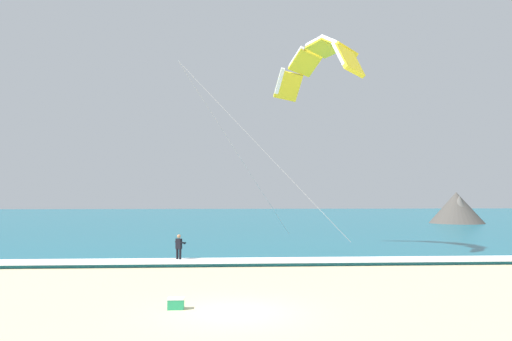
{
  "coord_description": "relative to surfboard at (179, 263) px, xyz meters",
  "views": [
    {
      "loc": [
        -0.31,
        -17.32,
        3.93
      ],
      "look_at": [
        1.68,
        14.89,
        5.57
      ],
      "focal_mm": 35.36,
      "sensor_mm": 36.0,
      "label": 1
    }
  ],
  "objects": [
    {
      "name": "kite_primary",
      "position": [
        8.97,
        3.44,
        13.04
      ],
      "size": [
        11.3,
        9.17,
        13.29
      ],
      "color": "yellow"
    },
    {
      "name": "kitesurfer",
      "position": [
        0.01,
        0.02,
        0.91
      ],
      "size": [
        0.67,
        0.67,
        1.69
      ],
      "color": "black",
      "rests_on": "ground"
    },
    {
      "name": "surf_foam",
      "position": [
        3.0,
        -0.65,
        0.19
      ],
      "size": [
        200.0,
        2.48,
        0.04
      ],
      "primitive_type": "cube",
      "color": "white",
      "rests_on": "sea"
    },
    {
      "name": "cooler_box",
      "position": [
        1.0,
        -12.02,
        0.18
      ],
      "size": [
        0.58,
        0.38,
        0.4
      ],
      "color": "#238E5B",
      "rests_on": "ground"
    },
    {
      "name": "sea",
      "position": [
        3.0,
        58.35,
        0.07
      ],
      "size": [
        200.0,
        120.0,
        0.2
      ],
      "primitive_type": "cube",
      "color": "#146075",
      "rests_on": "ground"
    },
    {
      "name": "ground_plane",
      "position": [
        3.0,
        -12.54,
        -0.03
      ],
      "size": [
        200.0,
        200.0,
        0.0
      ],
      "primitive_type": "plane",
      "color": "#C6B78E"
    },
    {
      "name": "headland_right",
      "position": [
        34.61,
        37.72,
        2.17
      ],
      "size": [
        7.67,
        7.67,
        4.49
      ],
      "color": "#47423D",
      "rests_on": "ground"
    },
    {
      "name": "surfboard",
      "position": [
        0.0,
        0.0,
        0.0
      ],
      "size": [
        1.03,
        1.45,
        0.09
      ],
      "color": "white",
      "rests_on": "ground"
    }
  ]
}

